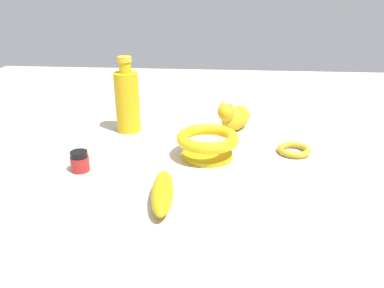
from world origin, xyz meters
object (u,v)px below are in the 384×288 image
(cat_figurine, at_px, (234,117))
(bangle, at_px, (294,150))
(nail_polish_jar, at_px, (80,161))
(bowl, at_px, (208,142))
(banana, at_px, (162,192))
(bottle_tall, at_px, (127,100))

(cat_figurine, height_order, bangle, cat_figurine)
(nail_polish_jar, bearing_deg, bowl, 18.96)
(banana, bearing_deg, bottle_tall, -163.33)
(cat_figurine, distance_m, bowl, 0.19)
(bangle, bearing_deg, nail_polish_jar, -164.34)
(bottle_tall, bearing_deg, cat_figurine, 4.74)
(cat_figurine, bearing_deg, banana, -109.59)
(cat_figurine, relative_size, nail_polish_jar, 2.93)
(bowl, distance_m, bangle, 0.21)
(cat_figurine, bearing_deg, bowl, -109.48)
(bottle_tall, relative_size, banana, 1.28)
(bottle_tall, xyz_separation_m, nail_polish_jar, (-0.05, -0.25, -0.07))
(cat_figurine, bearing_deg, bottle_tall, -175.26)
(bottle_tall, distance_m, nail_polish_jar, 0.26)
(banana, distance_m, bangle, 0.38)
(bottle_tall, height_order, bowl, bottle_tall)
(bottle_tall, bearing_deg, bowl, -34.84)
(banana, bearing_deg, cat_figurine, 154.56)
(banana, height_order, bangle, banana)
(banana, bearing_deg, bowl, 154.46)
(bowl, bearing_deg, nail_polish_jar, -161.04)
(bowl, xyz_separation_m, bangle, (0.21, 0.04, -0.03))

